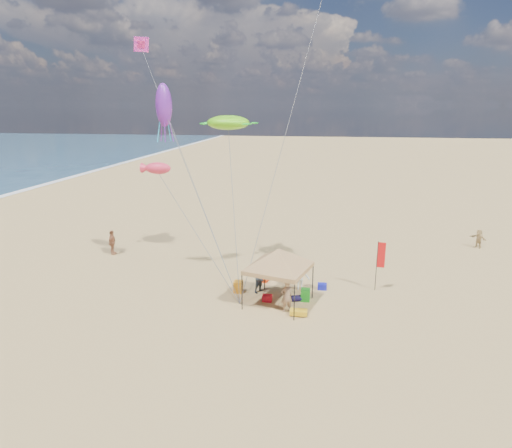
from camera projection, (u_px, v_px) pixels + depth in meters
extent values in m
plane|color=tan|center=(247.00, 309.00, 24.18)|extent=(280.00, 280.00, 0.00)
cylinder|color=black|center=(265.00, 274.00, 26.49)|extent=(0.06, 0.06, 1.99)
cylinder|color=black|center=(313.00, 282.00, 25.27)|extent=(0.06, 0.06, 1.99)
cylinder|color=black|center=(242.00, 292.00, 23.88)|extent=(0.06, 0.06, 1.99)
cylinder|color=black|center=(294.00, 302.00, 22.65)|extent=(0.06, 0.06, 1.99)
cube|color=#A47A49|center=(279.00, 268.00, 24.28)|extent=(3.80, 3.80, 0.24)
pyramid|color=#A47A49|center=(279.00, 249.00, 24.00)|extent=(5.82, 5.82, 1.00)
cylinder|color=black|center=(377.00, 266.00, 26.26)|extent=(0.04, 0.04, 3.07)
cube|color=red|center=(381.00, 255.00, 26.02)|extent=(0.45, 0.07, 1.53)
cube|color=#B80E1B|center=(267.00, 298.00, 25.08)|extent=(0.54, 0.38, 0.38)
cube|color=#13179E|center=(322.00, 286.00, 26.70)|extent=(0.54, 0.38, 0.38)
cylinder|color=black|center=(297.00, 298.00, 25.09)|extent=(0.69, 0.54, 0.36)
cylinder|color=#ED390D|center=(266.00, 279.00, 27.85)|extent=(0.54, 0.69, 0.36)
cube|color=#1B941C|center=(305.00, 295.00, 25.14)|extent=(0.50, 0.50, 0.70)
cube|color=orange|center=(238.00, 287.00, 26.25)|extent=(0.50, 0.50, 0.70)
cube|color=gray|center=(293.00, 311.00, 23.58)|extent=(0.34, 0.30, 0.28)
cube|color=gold|center=(299.00, 312.00, 23.36)|extent=(0.90, 0.50, 0.24)
imported|color=#A17B5C|center=(287.00, 296.00, 23.68)|extent=(0.77, 0.69, 1.77)
imported|color=#313B43|center=(261.00, 278.00, 26.17)|extent=(1.04, 1.08, 1.75)
imported|color=silver|center=(300.00, 275.00, 26.55)|extent=(1.25, 0.83, 1.80)
imported|color=#9D5E3C|center=(112.00, 242.00, 32.83)|extent=(0.54, 1.11, 1.84)
imported|color=tan|center=(479.00, 238.00, 34.45)|extent=(1.23, 1.30, 1.46)
ellipsoid|color=#64D514|center=(228.00, 123.00, 28.67)|extent=(3.40, 3.09, 0.93)
ellipsoid|color=#EA3050|center=(158.00, 168.00, 28.26)|extent=(1.77, 1.03, 0.75)
ellipsoid|color=#7022A2|center=(164.00, 105.00, 26.78)|extent=(1.19, 1.19, 2.57)
cube|color=#FD35D8|center=(141.00, 44.00, 31.13)|extent=(1.10, 0.96, 0.94)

